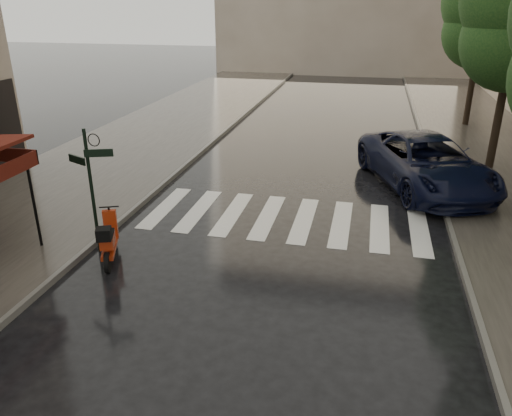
% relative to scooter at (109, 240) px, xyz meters
% --- Properties ---
extents(ground, '(120.00, 120.00, 0.00)m').
position_rel_scooter_xyz_m(ground, '(0.69, -2.62, -0.53)').
color(ground, black).
rests_on(ground, ground).
extents(sidewalk_near, '(6.00, 60.00, 0.12)m').
position_rel_scooter_xyz_m(sidewalk_near, '(-3.81, 9.38, -0.47)').
color(sidewalk_near, '#38332D').
rests_on(sidewalk_near, ground).
extents(sidewalk_far, '(5.50, 60.00, 0.12)m').
position_rel_scooter_xyz_m(sidewalk_far, '(10.94, 9.38, -0.47)').
color(sidewalk_far, '#38332D').
rests_on(sidewalk_far, ground).
extents(curb_near, '(0.12, 60.00, 0.16)m').
position_rel_scooter_xyz_m(curb_near, '(-0.76, 9.38, -0.46)').
color(curb_near, '#595651').
rests_on(curb_near, ground).
extents(curb_far, '(0.12, 60.00, 0.16)m').
position_rel_scooter_xyz_m(curb_far, '(8.14, 9.38, -0.46)').
color(curb_far, '#595651').
rests_on(curb_far, ground).
extents(crosswalk, '(7.85, 3.20, 0.01)m').
position_rel_scooter_xyz_m(crosswalk, '(3.67, 3.38, -0.53)').
color(crosswalk, silver).
rests_on(crosswalk, ground).
extents(signpost, '(1.17, 0.29, 3.10)m').
position_rel_scooter_xyz_m(signpost, '(-0.50, 0.38, 1.30)').
color(signpost, black).
rests_on(signpost, ground).
extents(tree_far, '(3.80, 3.80, 8.16)m').
position_rel_scooter_xyz_m(tree_far, '(10.39, 16.38, 4.93)').
color(tree_far, black).
rests_on(tree_far, sidewalk_far).
extents(scooter, '(0.86, 1.65, 1.14)m').
position_rel_scooter_xyz_m(scooter, '(0.00, 0.00, 0.00)').
color(scooter, black).
rests_on(scooter, ground).
extents(parked_car, '(4.84, 6.73, 1.70)m').
position_rel_scooter_xyz_m(parked_car, '(7.69, 6.95, 0.32)').
color(parked_car, black).
rests_on(parked_car, ground).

